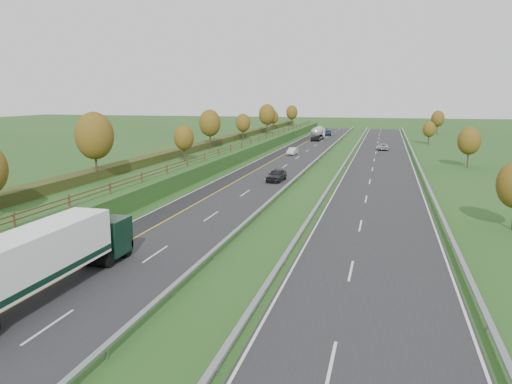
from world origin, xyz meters
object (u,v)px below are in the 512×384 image
Objects in this scene: road_tanker at (318,133)px; car_small_far at (328,133)px; car_oncoming at (383,147)px; car_dark_near at (276,175)px; car_silver_mid at (293,151)px; box_lorry at (39,260)px.

road_tanker reaches higher than car_small_far.
car_oncoming is (16.01, -37.33, -0.06)m from car_small_far.
car_dark_near is 82.14m from car_small_far.
car_oncoming is (17.13, 13.56, -0.00)m from car_silver_mid.
car_small_far is at bearing 92.58° from car_silver_mid.
car_small_far is at bearing 89.09° from box_lorry.
box_lorry is 73.50m from car_silver_mid.
car_silver_mid is 21.84m from car_oncoming.
box_lorry is at bearing -98.11° from car_small_far.
road_tanker reaches higher than car_dark_near.
car_oncoming is (16.86, -21.84, -1.14)m from road_tanker.
car_silver_mid is (0.86, 73.47, -1.61)m from box_lorry.
box_lorry is 3.32× the size of car_oncoming.
road_tanker is 2.29× the size of car_oncoming.
road_tanker is at bearing -52.92° from car_oncoming.
road_tanker is 15.55m from car_small_far.
box_lorry is 108.88m from road_tanker.
box_lorry is at bearing -90.59° from road_tanker.
car_small_far is (-2.43, 82.10, -0.08)m from car_dark_near.
road_tanker is 27.61m from car_oncoming.
car_small_far is at bearing 86.87° from road_tanker.
box_lorry is 124.39m from car_small_far.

